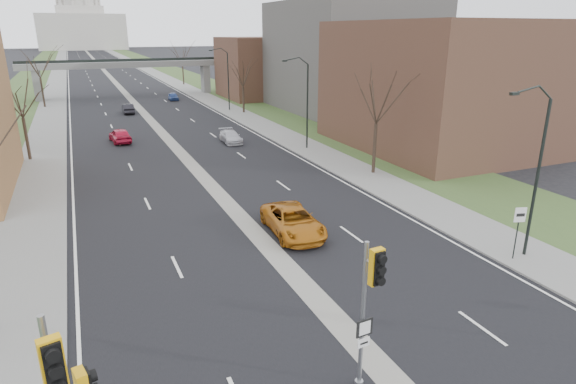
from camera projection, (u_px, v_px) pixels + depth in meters
road_surface at (103, 69)px, 145.54m from camera, size 20.00×600.00×0.01m
median_strip at (103, 69)px, 145.54m from camera, size 1.20×600.00×0.02m
sidewalk_right at (143, 67)px, 150.07m from camera, size 4.00×600.00×0.12m
sidewalk_left at (59, 70)px, 140.97m from camera, size 4.00×600.00×0.12m
grass_verge_right at (163, 67)px, 152.36m from camera, size 8.00×600.00×0.10m
grass_verge_left at (36, 71)px, 138.69m from camera, size 8.00×600.00×0.10m
commercial_block_near at (438, 86)px, 46.82m from camera, size 16.00×20.00×12.00m
commercial_block_mid at (349, 57)px, 68.70m from camera, size 18.00×22.00×15.00m
commercial_block_far at (265, 68)px, 82.84m from camera, size 14.00×14.00×10.00m
pedestrian_bridge at (125, 68)px, 83.22m from camera, size 34.00×3.00×6.45m
capitol at (80, 17)px, 287.16m from camera, size 48.00×42.00×55.75m
streetlight_near at (534, 125)px, 22.48m from camera, size 2.61×0.20×8.70m
streetlight_mid at (300, 77)px, 45.05m from camera, size 2.61×0.20×8.70m
streetlight_far at (222, 61)px, 67.62m from camera, size 2.61×0.20×8.70m
tree_left_b at (18, 90)px, 41.39m from camera, size 6.75×6.75×8.81m
tree_left_c at (37, 59)px, 70.64m from camera, size 7.65×7.65×9.99m
tree_right_a at (378, 92)px, 37.24m from camera, size 7.20×7.20×9.40m
tree_right_b at (243, 71)px, 66.14m from camera, size 6.30×6.30×8.22m
tree_right_c at (182, 51)px, 100.48m from camera, size 7.65×7.65×9.99m
signal_pole_median at (370, 293)px, 14.51m from camera, size 0.60×0.86×5.21m
speed_limit_sign at (518, 224)px, 23.90m from camera, size 0.58×0.21×2.77m
car_left_near at (120, 135)px, 50.12m from camera, size 2.18×4.53×1.49m
car_left_far at (128, 109)px, 67.58m from camera, size 1.45×4.09×1.34m
car_right_near at (293, 221)px, 27.59m from camera, size 2.88×5.66×1.53m
car_right_mid at (231, 137)px, 50.05m from camera, size 1.91×4.37×1.25m
car_right_far at (173, 96)px, 80.30m from camera, size 1.68×3.72×1.24m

